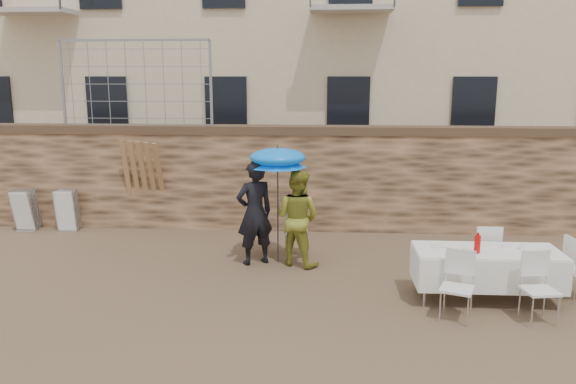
# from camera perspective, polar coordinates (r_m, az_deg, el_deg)

# --- Properties ---
(ground) EXTENTS (80.00, 80.00, 0.00)m
(ground) POSITION_cam_1_polar(r_m,az_deg,el_deg) (7.65, -4.16, -13.73)
(ground) COLOR brown
(ground) RESTS_ON ground
(stone_wall) EXTENTS (13.00, 0.50, 2.20)m
(stone_wall) POSITION_cam_1_polar(r_m,az_deg,el_deg) (12.08, -1.05, 1.36)
(stone_wall) COLOR brown
(stone_wall) RESTS_ON ground
(chain_link_fence) EXTENTS (3.20, 0.06, 1.80)m
(chain_link_fence) POSITION_cam_1_polar(r_m,az_deg,el_deg) (12.48, -15.18, 10.54)
(chain_link_fence) COLOR gray
(chain_link_fence) RESTS_ON stone_wall
(man_suit) EXTENTS (0.81, 0.72, 1.85)m
(man_suit) POSITION_cam_1_polar(r_m,az_deg,el_deg) (9.84, -3.41, -2.13)
(man_suit) COLOR black
(man_suit) RESTS_ON ground
(woman_dress) EXTENTS (1.03, 0.95, 1.70)m
(woman_dress) POSITION_cam_1_polar(r_m,az_deg,el_deg) (9.79, 0.96, -2.62)
(woman_dress) COLOR gold
(woman_dress) RESTS_ON ground
(umbrella) EXTENTS (1.02, 1.02, 1.95)m
(umbrella) POSITION_cam_1_polar(r_m,az_deg,el_deg) (9.72, -1.06, 3.17)
(umbrella) COLOR #3F3F44
(umbrella) RESTS_ON ground
(couple_chair_left) EXTENTS (0.51, 0.51, 0.96)m
(couple_chair_left) POSITION_cam_1_polar(r_m,az_deg,el_deg) (10.48, -3.01, -3.77)
(couple_chair_left) COLOR white
(couple_chair_left) RESTS_ON ground
(couple_chair_right) EXTENTS (0.49, 0.49, 0.96)m
(couple_chair_right) POSITION_cam_1_polar(r_m,az_deg,el_deg) (10.42, 0.82, -3.84)
(couple_chair_right) COLOR white
(couple_chair_right) RESTS_ON ground
(banquet_table) EXTENTS (2.10, 0.85, 0.78)m
(banquet_table) POSITION_cam_1_polar(r_m,az_deg,el_deg) (8.80, 19.62, -5.84)
(banquet_table) COLOR white
(banquet_table) RESTS_ON ground
(soda_bottle) EXTENTS (0.09, 0.09, 0.26)m
(soda_bottle) POSITION_cam_1_polar(r_m,az_deg,el_deg) (8.55, 18.68, -5.05)
(soda_bottle) COLOR red
(soda_bottle) RESTS_ON banquet_table
(table_chair_front_left) EXTENTS (0.62, 0.62, 0.96)m
(table_chair_front_left) POSITION_cam_1_polar(r_m,az_deg,el_deg) (8.04, 16.78, -9.21)
(table_chair_front_left) COLOR white
(table_chair_front_left) RESTS_ON ground
(table_chair_front_right) EXTENTS (0.55, 0.55, 0.96)m
(table_chair_front_right) POSITION_cam_1_polar(r_m,az_deg,el_deg) (8.36, 24.23, -8.95)
(table_chair_front_right) COLOR white
(table_chair_front_right) RESTS_ON ground
(table_chair_back) EXTENTS (0.49, 0.49, 0.96)m
(table_chair_back) POSITION_cam_1_polar(r_m,az_deg,el_deg) (9.66, 19.38, -5.82)
(table_chair_back) COLOR white
(table_chair_back) RESTS_ON ground
(chair_stack_left) EXTENTS (0.46, 0.47, 0.92)m
(chair_stack_left) POSITION_cam_1_polar(r_m,az_deg,el_deg) (13.42, -24.76, -1.47)
(chair_stack_left) COLOR white
(chair_stack_left) RESTS_ON ground
(chair_stack_right) EXTENTS (0.46, 0.40, 0.92)m
(chair_stack_right) POSITION_cam_1_polar(r_m,az_deg,el_deg) (13.02, -21.27, -1.57)
(chair_stack_right) COLOR white
(chair_stack_right) RESTS_ON ground
(wood_planks) EXTENTS (0.70, 0.20, 2.00)m
(wood_planks) POSITION_cam_1_polar(r_m,az_deg,el_deg) (12.38, -14.59, 0.77)
(wood_planks) COLOR #A37749
(wood_planks) RESTS_ON ground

